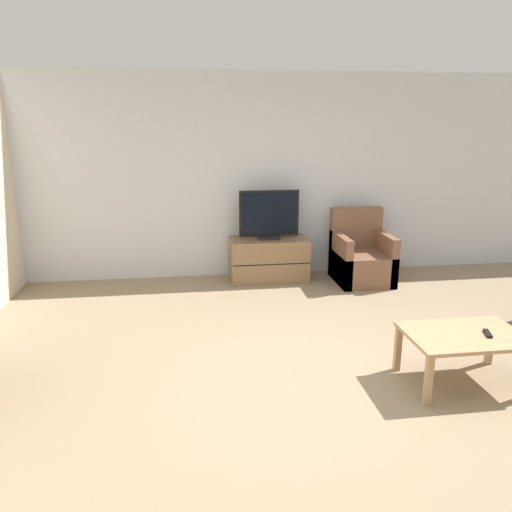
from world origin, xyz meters
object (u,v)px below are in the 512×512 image
(coffee_table, at_px, (464,340))
(tv, at_px, (269,216))
(remote, at_px, (488,333))
(armchair, at_px, (361,259))
(tv_stand, at_px, (269,259))

(coffee_table, bearing_deg, tv, 110.78)
(coffee_table, bearing_deg, remote, -14.91)
(coffee_table, distance_m, remote, 0.18)
(armchair, bearing_deg, coffee_table, -92.09)
(tv, bearing_deg, armchair, -10.31)
(coffee_table, bearing_deg, armchair, 87.91)
(tv_stand, height_order, coffee_table, tv_stand)
(armchair, xyz_separation_m, coffee_table, (-0.10, -2.70, 0.08))
(tv_stand, relative_size, coffee_table, 1.10)
(tv_stand, xyz_separation_m, remote, (1.28, -2.97, 0.17))
(tv, distance_m, armchair, 1.35)
(tv_stand, relative_size, armchair, 1.08)
(remote, bearing_deg, coffee_table, -176.33)
(tv, bearing_deg, remote, -66.73)
(coffee_table, height_order, remote, remote)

